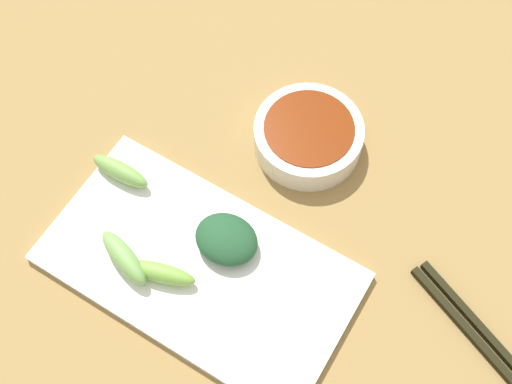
% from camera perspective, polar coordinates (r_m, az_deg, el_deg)
% --- Properties ---
extents(tabletop, '(2.10, 2.10, 0.02)m').
position_cam_1_polar(tabletop, '(0.75, 0.20, -2.56)').
color(tabletop, olive).
rests_on(tabletop, ground).
extents(sauce_bowl, '(0.13, 0.13, 0.04)m').
position_cam_1_polar(sauce_bowl, '(0.77, 4.54, 4.93)').
color(sauce_bowl, silver).
rests_on(sauce_bowl, tabletop).
extents(serving_plate, '(0.18, 0.33, 0.01)m').
position_cam_1_polar(serving_plate, '(0.72, -4.91, -6.52)').
color(serving_plate, white).
rests_on(serving_plate, tabletop).
extents(broccoli_stalk_0, '(0.05, 0.08, 0.03)m').
position_cam_1_polar(broccoli_stalk_0, '(0.71, -11.40, -5.59)').
color(broccoli_stalk_0, '#76AE57').
rests_on(broccoli_stalk_0, serving_plate).
extents(broccoli_stalk_1, '(0.02, 0.07, 0.02)m').
position_cam_1_polar(broccoli_stalk_1, '(0.76, -11.68, 1.77)').
color(broccoli_stalk_1, '#76A94F').
rests_on(broccoli_stalk_1, serving_plate).
extents(broccoli_leafy_2, '(0.06, 0.07, 0.03)m').
position_cam_1_polar(broccoli_leafy_2, '(0.71, -2.58, -4.12)').
color(broccoli_leafy_2, '#1F4C2A').
rests_on(broccoli_leafy_2, serving_plate).
extents(broccoli_stalk_3, '(0.04, 0.08, 0.02)m').
position_cam_1_polar(broccoli_stalk_3, '(0.70, -8.30, -6.96)').
color(broccoli_stalk_3, '#77AD42').
rests_on(broccoli_stalk_3, serving_plate).
extents(chopsticks, '(0.11, 0.22, 0.01)m').
position_cam_1_polar(chopsticks, '(0.73, 20.05, -12.83)').
color(chopsticks, black).
rests_on(chopsticks, tabletop).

